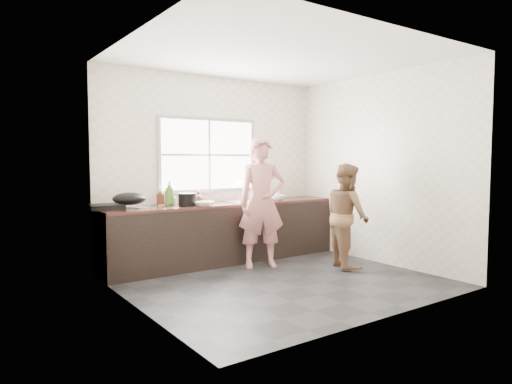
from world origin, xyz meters
TOP-DOWN VIEW (x-y plane):
  - floor at (0.00, 0.00)m, footprint 3.60×3.20m
  - ceiling at (0.00, 0.00)m, footprint 3.60×3.20m
  - wall_back at (0.00, 1.60)m, footprint 3.60×0.01m
  - wall_left at (-1.80, 0.00)m, footprint 0.01×3.20m
  - wall_right at (1.80, 0.00)m, footprint 0.01×3.20m
  - wall_front at (0.00, -1.60)m, footprint 3.60×0.01m
  - cabinet at (0.00, 1.29)m, footprint 3.60×0.62m
  - countertop at (0.00, 1.29)m, footprint 3.60×0.64m
  - sink at (0.35, 1.29)m, footprint 0.55×0.45m
  - faucet at (0.35, 1.49)m, footprint 0.02×0.02m
  - window_frame at (-0.10, 1.59)m, footprint 1.60×0.05m
  - window_glazing at (-0.10, 1.57)m, footprint 1.50×0.01m
  - woman at (0.26, 0.74)m, footprint 0.71×0.59m
  - person_side at (1.21, 0.05)m, footprint 0.76×0.85m
  - cutting_board at (-0.35, 1.42)m, footprint 0.38×0.38m
  - cleaver at (-0.33, 1.21)m, footprint 0.20×0.14m
  - bowl_mince at (-0.46, 1.08)m, footprint 0.32×0.32m
  - bowl_crabs at (0.85, 1.17)m, footprint 0.26×0.26m
  - bowl_held at (0.51, 1.08)m, footprint 0.23×0.23m
  - black_pot at (-0.64, 1.21)m, footprint 0.28×0.28m
  - plate_food at (-0.88, 1.52)m, footprint 0.24×0.24m
  - bottle_green at (-0.82, 1.38)m, footprint 0.15×0.15m
  - bottle_brown_tall at (-0.91, 1.49)m, footprint 0.12×0.12m
  - bottle_brown_short at (-0.40, 1.35)m, footprint 0.13×0.13m
  - glass_jar at (-0.73, 1.43)m, footprint 0.09×0.09m
  - burner at (-1.65, 1.43)m, footprint 0.48×0.48m
  - wok at (-1.44, 1.21)m, footprint 0.54×0.54m
  - dish_rack at (0.88, 1.44)m, footprint 0.49×0.41m
  - pot_lid_left at (-1.29, 1.44)m, footprint 0.28×0.28m
  - pot_lid_right at (-1.22, 1.30)m, footprint 0.27×0.27m

SIDE VIEW (x-z plane):
  - floor at x=0.00m, z-range -0.01..0.00m
  - cabinet at x=0.00m, z-range 0.00..0.82m
  - person_side at x=1.21m, z-range 0.00..1.43m
  - woman at x=0.26m, z-range 0.00..1.67m
  - countertop at x=0.00m, z-range 0.82..0.86m
  - sink at x=0.35m, z-range 0.85..0.88m
  - pot_lid_left at x=-1.29m, z-range 0.86..0.87m
  - pot_lid_right at x=-1.22m, z-range 0.86..0.87m
  - plate_food at x=-0.88m, z-range 0.86..0.88m
  - cutting_board at x=-0.35m, z-range 0.86..0.90m
  - bowl_held at x=0.51m, z-range 0.86..0.92m
  - bowl_mince at x=-0.46m, z-range 0.86..0.92m
  - burner at x=-1.65m, z-range 0.86..0.92m
  - bowl_crabs at x=0.85m, z-range 0.86..0.92m
  - cleaver at x=-0.33m, z-range 0.90..0.91m
  - glass_jar at x=-0.73m, z-range 0.86..0.97m
  - bottle_brown_short at x=-0.40m, z-range 0.86..1.03m
  - black_pot at x=-0.64m, z-range 0.86..1.03m
  - bottle_brown_tall at x=-0.91m, z-range 0.86..1.06m
  - wok at x=-1.44m, z-range 0.92..1.07m
  - faucet at x=0.35m, z-range 0.86..1.16m
  - dish_rack at x=0.88m, z-range 0.86..1.17m
  - bottle_green at x=-0.82m, z-range 0.86..1.20m
  - wall_back at x=0.00m, z-range 0.00..2.70m
  - wall_left at x=-1.80m, z-range 0.00..2.70m
  - wall_right at x=1.80m, z-range 0.00..2.70m
  - wall_front at x=0.00m, z-range 0.00..2.70m
  - window_glazing at x=-0.10m, z-range 1.05..2.05m
  - window_frame at x=-0.10m, z-range 1.00..2.10m
  - ceiling at x=0.00m, z-range 2.70..2.71m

